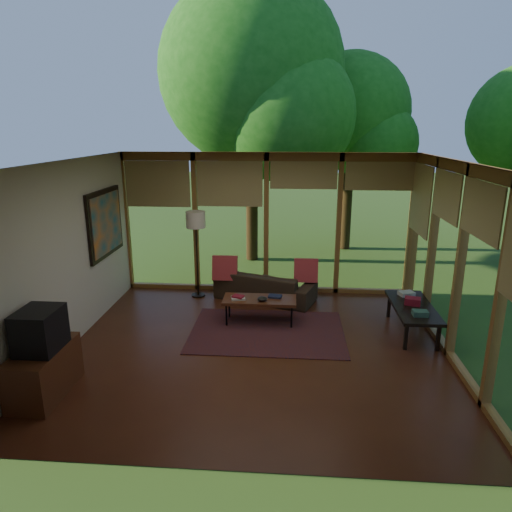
# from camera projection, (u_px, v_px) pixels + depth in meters

# --- Properties ---
(floor) EXTENTS (5.50, 5.50, 0.00)m
(floor) POSITION_uv_depth(u_px,v_px,m) (257.00, 348.00, 6.71)
(floor) COLOR #552716
(floor) RESTS_ON ground
(ceiling) EXTENTS (5.50, 5.50, 0.00)m
(ceiling) POSITION_uv_depth(u_px,v_px,m) (257.00, 162.00, 5.98)
(ceiling) COLOR white
(ceiling) RESTS_ON ground
(wall_left) EXTENTS (0.04, 5.00, 2.70)m
(wall_left) POSITION_uv_depth(u_px,v_px,m) (66.00, 256.00, 6.55)
(wall_left) COLOR beige
(wall_left) RESTS_ON ground
(wall_front) EXTENTS (5.50, 0.04, 2.70)m
(wall_front) POSITION_uv_depth(u_px,v_px,m) (235.00, 342.00, 3.95)
(wall_front) COLOR beige
(wall_front) RESTS_ON ground
(window_wall_back) EXTENTS (5.50, 0.12, 2.70)m
(window_wall_back) POSITION_uv_depth(u_px,v_px,m) (266.00, 224.00, 8.75)
(window_wall_back) COLOR olive
(window_wall_back) RESTS_ON ground
(window_wall_right) EXTENTS (0.12, 5.00, 2.70)m
(window_wall_right) POSITION_uv_depth(u_px,v_px,m) (460.00, 265.00, 6.15)
(window_wall_right) COLOR olive
(window_wall_right) RESTS_ON ground
(tree_nw) EXTENTS (4.14, 4.14, 6.38)m
(tree_nw) POSITION_uv_depth(u_px,v_px,m) (252.00, 73.00, 10.17)
(tree_nw) COLOR #352713
(tree_nw) RESTS_ON ground
(tree_ne) EXTENTS (2.90, 2.90, 4.95)m
(tree_ne) POSITION_uv_depth(u_px,v_px,m) (351.00, 113.00, 11.43)
(tree_ne) COLOR #352713
(tree_ne) RESTS_ON ground
(rug) EXTENTS (2.42, 1.71, 0.01)m
(rug) POSITION_uv_depth(u_px,v_px,m) (267.00, 331.00, 7.26)
(rug) COLOR maroon
(rug) RESTS_ON floor
(sofa) EXTENTS (1.97, 1.30, 0.54)m
(sofa) POSITION_uv_depth(u_px,v_px,m) (265.00, 286.00, 8.56)
(sofa) COLOR #35271A
(sofa) RESTS_ON floor
(pillow_left) EXTENTS (0.46, 0.24, 0.48)m
(pillow_left) POSITION_uv_depth(u_px,v_px,m) (225.00, 268.00, 8.47)
(pillow_left) COLOR maroon
(pillow_left) RESTS_ON sofa
(pillow_right) EXTENTS (0.44, 0.23, 0.46)m
(pillow_right) POSITION_uv_depth(u_px,v_px,m) (306.00, 271.00, 8.37)
(pillow_right) COLOR maroon
(pillow_right) RESTS_ON sofa
(ct_book_lower) EXTENTS (0.25, 0.21, 0.03)m
(ct_book_lower) POSITION_uv_depth(u_px,v_px,m) (238.00, 298.00, 7.46)
(ct_book_lower) COLOR #BBB6A9
(ct_book_lower) RESTS_ON coffee_table
(ct_book_upper) EXTENTS (0.21, 0.19, 0.03)m
(ct_book_upper) POSITION_uv_depth(u_px,v_px,m) (238.00, 297.00, 7.46)
(ct_book_upper) COLOR maroon
(ct_book_upper) RESTS_ON coffee_table
(ct_book_side) EXTENTS (0.24, 0.19, 0.03)m
(ct_book_side) POSITION_uv_depth(u_px,v_px,m) (275.00, 296.00, 7.55)
(ct_book_side) COLOR #161B33
(ct_book_side) RESTS_ON coffee_table
(ct_bowl) EXTENTS (0.16, 0.16, 0.07)m
(ct_bowl) POSITION_uv_depth(u_px,v_px,m) (262.00, 299.00, 7.38)
(ct_bowl) COLOR black
(ct_bowl) RESTS_ON coffee_table
(media_cabinet) EXTENTS (0.50, 1.00, 0.60)m
(media_cabinet) POSITION_uv_depth(u_px,v_px,m) (44.00, 372.00, 5.49)
(media_cabinet) COLOR #582B18
(media_cabinet) RESTS_ON floor
(television) EXTENTS (0.45, 0.55, 0.50)m
(television) POSITION_uv_depth(u_px,v_px,m) (40.00, 330.00, 5.34)
(television) COLOR black
(television) RESTS_ON media_cabinet
(console_book_a) EXTENTS (0.22, 0.16, 0.08)m
(console_book_a) POSITION_uv_depth(u_px,v_px,m) (420.00, 313.00, 6.72)
(console_book_a) COLOR #345C4D
(console_book_a) RESTS_ON side_console
(console_book_b) EXTENTS (0.28, 0.23, 0.11)m
(console_book_b) POSITION_uv_depth(u_px,v_px,m) (413.00, 301.00, 7.15)
(console_book_b) COLOR maroon
(console_book_b) RESTS_ON side_console
(console_book_c) EXTENTS (0.28, 0.24, 0.07)m
(console_book_c) POSITION_uv_depth(u_px,v_px,m) (406.00, 294.00, 7.54)
(console_book_c) COLOR #BBB6A9
(console_book_c) RESTS_ON side_console
(floor_lamp) EXTENTS (0.36, 0.36, 1.65)m
(floor_lamp) POSITION_uv_depth(u_px,v_px,m) (196.00, 225.00, 8.42)
(floor_lamp) COLOR black
(floor_lamp) RESTS_ON floor
(coffee_table) EXTENTS (1.20, 0.50, 0.43)m
(coffee_table) POSITION_uv_depth(u_px,v_px,m) (260.00, 301.00, 7.50)
(coffee_table) COLOR #582B18
(coffee_table) RESTS_ON floor
(side_console) EXTENTS (0.60, 1.40, 0.46)m
(side_console) POSITION_uv_depth(u_px,v_px,m) (413.00, 308.00, 7.13)
(side_console) COLOR black
(side_console) RESTS_ON floor
(wall_painting) EXTENTS (0.06, 1.35, 1.15)m
(wall_painting) POSITION_uv_depth(u_px,v_px,m) (105.00, 223.00, 7.83)
(wall_painting) COLOR black
(wall_painting) RESTS_ON wall_left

